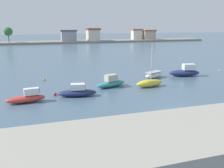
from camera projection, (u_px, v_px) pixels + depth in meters
name	position (u px, v px, depth m)	size (l,w,h in m)	color
ground_plane	(180.00, 114.00, 22.79)	(400.00, 400.00, 0.00)	#476075
moored_boat_0	(27.00, 98.00, 26.16)	(4.21, 1.75, 1.51)	#C63833
moored_boat_1	(77.00, 92.00, 28.43)	(4.71, 2.16, 1.48)	navy
moored_boat_2	(111.00, 83.00, 32.66)	(4.74, 2.83, 1.68)	teal
moored_boat_3	(150.00, 83.00, 32.69)	(4.10, 1.80, 5.83)	yellow
moored_boat_4	(154.00, 75.00, 38.15)	(3.94, 2.78, 1.00)	white
moored_boat_5	(185.00, 72.00, 39.43)	(5.28, 2.71, 1.97)	navy
mooring_buoy_1	(219.00, 71.00, 43.54)	(0.25, 0.25, 0.25)	white
mooring_buoy_2	(55.00, 94.00, 28.72)	(0.41, 0.41, 0.41)	red
mooring_buoy_3	(44.00, 80.00, 36.38)	(0.30, 0.30, 0.30)	orange
distant_shoreline	(76.00, 40.00, 110.84)	(138.10, 11.64, 7.04)	gray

